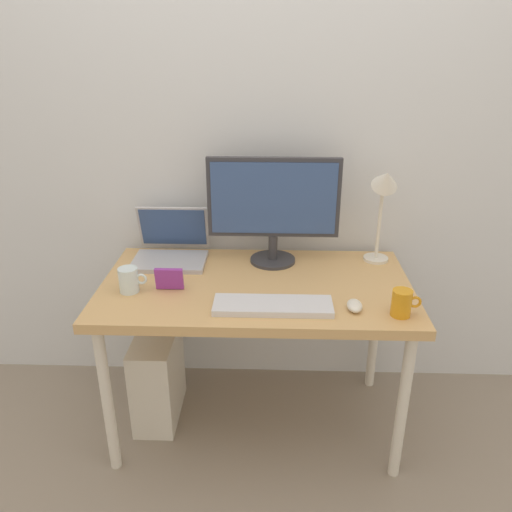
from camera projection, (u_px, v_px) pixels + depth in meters
name	position (u px, v px, depth m)	size (l,w,h in m)	color
ground_plane	(256.00, 420.00, 2.35)	(6.00, 6.00, 0.00)	gray
back_wall	(259.00, 120.00, 2.21)	(4.40, 0.04, 2.60)	silver
desk	(256.00, 297.00, 2.09)	(1.26, 0.70, 0.71)	tan
monitor	(274.00, 204.00, 2.16)	(0.56, 0.20, 0.47)	#333338
laptop	(171.00, 247.00, 2.27)	(0.32, 0.28, 0.23)	#B2B2B7
desk_lamp	(384.00, 194.00, 2.12)	(0.11, 0.16, 0.45)	silver
keyboard	(273.00, 306.00, 1.87)	(0.44, 0.14, 0.02)	silver
mouse	(355.00, 306.00, 1.86)	(0.06, 0.09, 0.03)	silver
coffee_mug	(402.00, 303.00, 1.81)	(0.11, 0.07, 0.10)	orange
glass_cup	(129.00, 280.00, 1.98)	(0.11, 0.08, 0.10)	silver
photo_frame	(169.00, 279.00, 1.99)	(0.11, 0.02, 0.09)	purple
computer_tower	(158.00, 376.00, 2.31)	(0.18, 0.36, 0.42)	silver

